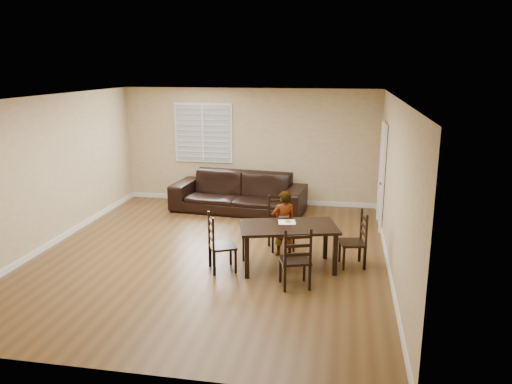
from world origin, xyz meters
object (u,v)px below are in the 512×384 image
chair_near (280,224)px  chair_right (359,241)px  chair_far (297,262)px  child (284,223)px  donut (288,221)px  sofa (238,192)px  dining_table (288,231)px  chair_left (215,245)px

chair_near → chair_right: (1.39, -0.65, -0.02)m
chair_near → chair_far: chair_near is taller
child → donut: bearing=83.2°
donut → sofa: 3.24m
sofa → child: bearing=-56.3°
chair_near → child: (0.12, -0.41, 0.14)m
chair_near → sofa: chair_near is taller
child → dining_table: bearing=80.3°
dining_table → sofa: (-1.48, 3.05, -0.20)m
chair_left → donut: (1.10, 0.49, 0.32)m
dining_table → chair_left: bearing=-179.0°
chair_left → donut: 1.24m
dining_table → sofa: bearing=101.0°
chair_left → chair_right: size_ratio=1.02×
donut → chair_far: bearing=-75.8°
chair_near → sofa: bearing=100.6°
chair_left → sofa: chair_left is taller
child → sofa: 2.85m
chair_far → child: 1.38m
child → chair_far: bearing=80.6°
dining_table → child: bearing=90.0°
chair_far → chair_left: 1.42m
chair_right → donut: (-1.16, -0.12, 0.32)m
chair_left → child: child is taller
dining_table → donut: size_ratio=17.48×
chair_far → child: size_ratio=0.82×
child → sofa: bearing=-86.6°
chair_far → chair_right: chair_far is taller
chair_right → chair_far: bearing=-51.9°
chair_near → chair_right: 1.54m
chair_right → donut: chair_right is taller
sofa → chair_right: bearing=-40.9°
chair_far → sofa: bearing=-84.6°
chair_far → donut: chair_far is taller
chair_near → donut: 0.86m
chair_right → child: 1.31m
chair_far → donut: (-0.24, 0.96, 0.31)m
donut → sofa: sofa is taller
chair_right → sofa: 3.79m
chair_left → sofa: bearing=-19.6°
chair_near → chair_left: bearing=-143.8°
dining_table → sofa: size_ratio=0.58×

